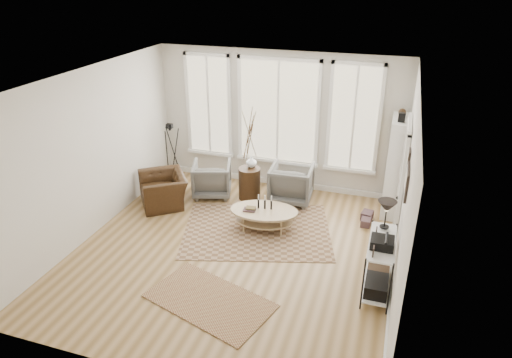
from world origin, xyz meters
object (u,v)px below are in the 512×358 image
(low_shelf, at_px, (380,260))
(armchair_left, at_px, (212,179))
(bookcase, at_px, (395,166))
(accent_chair, at_px, (163,190))
(side_table, at_px, (249,158))
(armchair_right, at_px, (291,183))
(coffee_table, at_px, (264,214))

(low_shelf, height_order, armchair_left, low_shelf)
(bookcase, relative_size, accent_chair, 2.11)
(low_shelf, bearing_deg, side_table, 141.15)
(armchair_right, bearing_deg, side_table, 7.85)
(armchair_left, height_order, side_table, side_table)
(coffee_table, bearing_deg, low_shelf, -28.08)
(armchair_left, distance_m, armchair_right, 1.66)
(low_shelf, relative_size, armchair_right, 1.53)
(low_shelf, distance_m, armchair_right, 3.04)
(low_shelf, relative_size, coffee_table, 0.99)
(armchair_right, distance_m, side_table, 1.00)
(bookcase, bearing_deg, armchair_right, -175.71)
(armchair_right, xyz_separation_m, side_table, (-0.84, -0.16, 0.51))
(coffee_table, height_order, armchair_right, armchair_right)
(bookcase, xyz_separation_m, armchair_left, (-3.60, -0.40, -0.60))
(coffee_table, height_order, armchair_left, armchair_left)
(armchair_left, bearing_deg, accent_chair, 24.09)
(low_shelf, distance_m, accent_chair, 4.54)
(armchair_right, bearing_deg, bookcase, -178.88)
(bookcase, height_order, coffee_table, bookcase)
(bookcase, relative_size, armchair_left, 2.61)
(armchair_left, xyz_separation_m, side_table, (0.80, 0.09, 0.54))
(coffee_table, bearing_deg, side_table, 120.31)
(bookcase, height_order, low_shelf, bookcase)
(bookcase, bearing_deg, side_table, -173.66)
(bookcase, height_order, side_table, bookcase)
(coffee_table, distance_m, accent_chair, 2.22)
(armchair_left, height_order, armchair_right, armchair_right)
(armchair_left, distance_m, side_table, 0.97)
(low_shelf, bearing_deg, armchair_right, 128.66)
(side_table, xyz_separation_m, accent_chair, (-1.56, -0.78, -0.58))
(bookcase, distance_m, armchair_left, 3.67)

